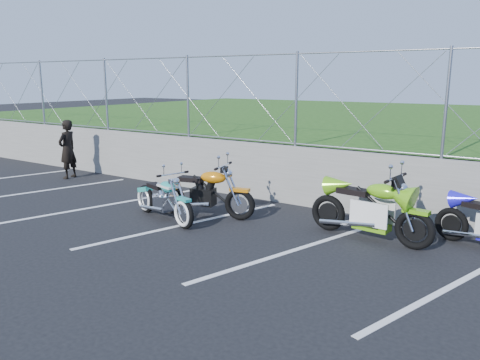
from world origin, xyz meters
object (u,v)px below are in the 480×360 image
Objects in this scene: cruiser_turquoise at (164,201)px; naked_orange at (205,194)px; sportbike_green at (371,212)px; person_standing at (68,149)px.

naked_orange is (0.51, 0.67, 0.06)m from cruiser_turquoise.
cruiser_turquoise is 3.91m from sportbike_green.
cruiser_turquoise is 1.20× the size of person_standing.
person_standing reaches higher than cruiser_turquoise.
sportbike_green reaches higher than cruiser_turquoise.
cruiser_turquoise is 0.91× the size of naked_orange.
cruiser_turquoise is at bearing 61.86° from person_standing.
person_standing reaches higher than sportbike_green.
cruiser_turquoise is at bearing -139.82° from naked_orange.
person_standing is (-5.49, 0.86, 0.35)m from naked_orange.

